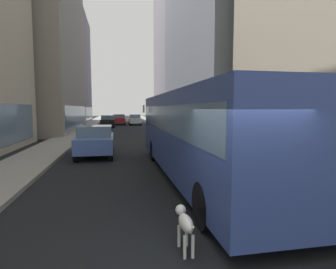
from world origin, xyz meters
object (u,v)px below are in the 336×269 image
transit_bus (198,129)px  pedestrian_in_coat (244,135)px  car_black_suv (108,121)px  pedestrian_with_handbag (249,135)px  car_blue_hatchback (95,141)px  car_white_van (135,120)px  car_red_coupe (119,119)px  dalmatian_dog (185,222)px

transit_bus → pedestrian_in_coat: size_ratio=6.82×
car_black_suv → pedestrian_with_handbag: size_ratio=2.76×
car_black_suv → car_blue_hatchback: bearing=-90.0°
car_white_van → car_blue_hatchback: 28.10m
transit_bus → car_black_suv: 28.91m
transit_bus → pedestrian_with_handbag: size_ratio=6.82×
car_red_coupe → car_white_van: same height
transit_bus → dalmatian_dog: (-1.76, -4.91, -1.26)m
car_blue_hatchback → transit_bus: bearing=-53.6°
transit_bus → pedestrian_in_coat: (4.26, 4.92, -0.77)m
pedestrian_in_coat → transit_bus: bearing=-130.9°
car_white_van → pedestrian_in_coat: (4.26, -28.31, 0.19)m
transit_bus → dalmatian_dog: size_ratio=11.98×
car_blue_hatchback → dalmatian_dog: 10.58m
transit_bus → car_red_coupe: 34.88m
dalmatian_dog → transit_bus: bearing=70.3°
transit_bus → car_white_van: (0.00, 33.23, -0.96)m
car_white_van → car_blue_hatchback: size_ratio=1.05×
dalmatian_dog → car_black_suv: bearing=93.8°
car_white_van → pedestrian_with_handbag: 28.81m
pedestrian_with_handbag → pedestrian_in_coat: (-0.17, 0.16, -0.00)m
car_black_suv → transit_bus: bearing=-82.0°
car_blue_hatchback → pedestrian_in_coat: pedestrian_in_coat is taller
car_red_coupe → car_white_van: size_ratio=1.08×
transit_bus → car_red_coupe: (-2.40, 34.78, -0.95)m
car_red_coupe → car_white_van: (2.40, -1.55, -0.00)m
car_blue_hatchback → pedestrian_in_coat: bearing=-3.5°
pedestrian_in_coat → dalmatian_dog: bearing=-121.5°
pedestrian_with_handbag → car_black_suv: bearing=109.5°
car_blue_hatchback → car_black_suv: size_ratio=0.85×
car_red_coupe → car_white_van: 2.86m
car_black_suv → pedestrian_with_handbag: 25.30m
pedestrian_in_coat → car_black_suv: bearing=109.2°
car_blue_hatchback → car_black_suv: bearing=90.0°
car_red_coupe → dalmatian_dog: size_ratio=4.70×
car_white_van → pedestrian_with_handbag: pedestrian_with_handbag is taller
car_white_van → pedestrian_with_handbag: bearing=-81.1°
dalmatian_dog → car_white_van: bearing=87.4°
pedestrian_with_handbag → pedestrian_in_coat: size_ratio=1.00×
car_red_coupe → dalmatian_dog: car_red_coupe is taller
car_blue_hatchback → car_red_coupe: bearing=86.9°
transit_bus → car_blue_hatchback: size_ratio=2.91×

